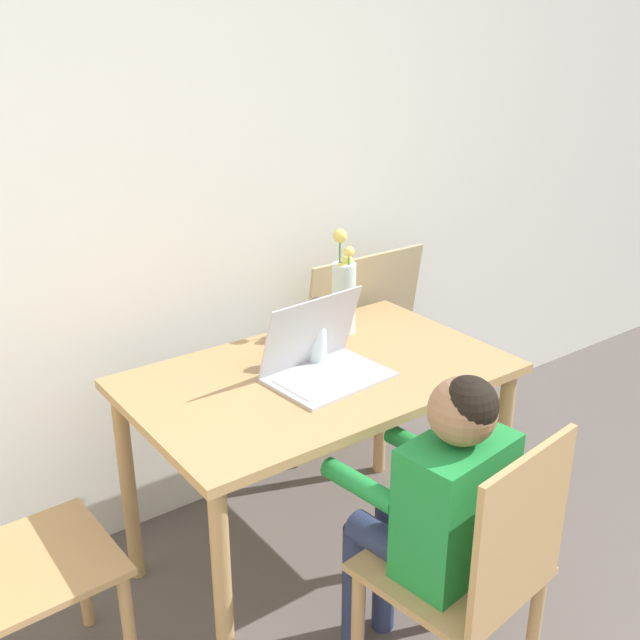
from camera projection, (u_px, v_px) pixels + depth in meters
name	position (u px, v px, depth m)	size (l,w,h in m)	color
wall_back	(156.00, 188.00, 2.48)	(6.40, 0.05, 2.50)	silver
dining_table	(319.00, 398.00, 2.39)	(1.18, 0.73, 0.74)	tan
chair_occupied	(472.00, 575.00, 1.91)	(0.45, 0.45, 0.87)	tan
chair_spare	(7.00, 568.00, 1.93)	(0.41, 0.41, 0.87)	tan
person_seated	(437.00, 499.00, 1.93)	(0.36, 0.46, 1.00)	#1E8438
laptop	(322.00, 358.00, 2.31)	(0.38, 0.28, 0.25)	#B2B2B7
flower_vase	(344.00, 292.00, 2.60)	(0.08, 0.08, 0.37)	silver
water_bottle	(317.00, 333.00, 2.38)	(0.06, 0.06, 0.22)	silver
cardboard_panel	(358.00, 358.00, 3.11)	(0.55, 0.14, 0.92)	tan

